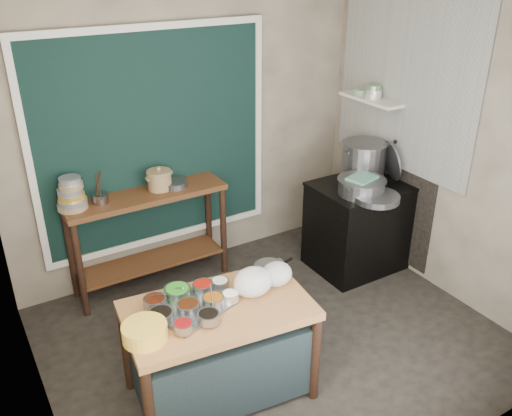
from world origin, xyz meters
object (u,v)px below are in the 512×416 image
saucepan (269,272)px  stock_pot (363,160)px  condiment_tray (195,308)px  yellow_basin (145,332)px  back_counter (150,240)px  prep_table (220,351)px  stove_block (359,227)px  steamer (361,186)px  utensil_cup (100,198)px  ceramic_crock (160,181)px

saucepan → stock_pot: 1.90m
condiment_tray → saucepan: 0.62m
yellow_basin → back_counter: bearing=68.9°
prep_table → stock_pot: bearing=31.8°
stove_block → saucepan: saucepan is taller
back_counter → condiment_tray: (-0.25, -1.52, 0.29)m
prep_table → steamer: size_ratio=2.76×
yellow_basin → utensil_cup: (0.24, 1.65, 0.19)m
condiment_tray → ceramic_crock: ceramic_crock is taller
yellow_basin → stock_pot: (2.66, 1.07, 0.25)m
prep_table → condiment_tray: condiment_tray is taller
prep_table → saucepan: (0.47, 0.10, 0.44)m
stock_pot → yellow_basin: bearing=-158.0°
stock_pot → saucepan: bearing=-151.2°
back_counter → condiment_tray: back_counter is taller
condiment_tray → steamer: (1.99, 0.65, 0.19)m
utensil_cup → ceramic_crock: (0.55, 0.02, 0.04)m
steamer → stove_block: bearing=43.0°
prep_table → back_counter: back_counter is taller
stove_block → condiment_tray: size_ratio=1.82×
prep_table → back_counter: (0.10, 1.58, 0.10)m
prep_table → steamer: (1.84, 0.70, 0.58)m
stove_block → steamer: bearing=-137.0°
saucepan → stock_pot: stock_pot is taller
stove_block → stock_pot: 0.66m
yellow_basin → ceramic_crock: ceramic_crock is taller
stove_block → stock_pot: (0.12, 0.16, 0.63)m
prep_table → stove_block: 2.17m
condiment_tray → utensil_cup: utensil_cup is taller
stock_pot → utensil_cup: bearing=166.6°
utensil_cup → stock_pot: (2.42, -0.58, 0.06)m
utensil_cup → steamer: size_ratio=0.31×
saucepan → steamer: size_ratio=0.49×
ceramic_crock → yellow_basin: bearing=-115.2°
prep_table → yellow_basin: bearing=-166.8°
stove_block → back_counter: bearing=159.0°
yellow_basin → saucepan: (1.00, 0.17, 0.01)m
prep_table → utensil_cup: 1.73m
back_counter → stock_pot: 2.18m
utensil_cup → saucepan: bearing=-62.7°
yellow_basin → stock_pot: size_ratio=0.62×
yellow_basin → utensil_cup: size_ratio=1.97×
saucepan → utensil_cup: utensil_cup is taller
saucepan → prep_table: bearing=177.8°
condiment_tray → utensil_cup: size_ratio=3.50×
yellow_basin → saucepan: saucepan is taller
back_counter → utensil_cup: 0.65m
condiment_tray → stock_pot: size_ratio=1.10×
back_counter → ceramic_crock: size_ratio=6.27×
prep_table → ceramic_crock: (0.25, 1.60, 0.65)m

